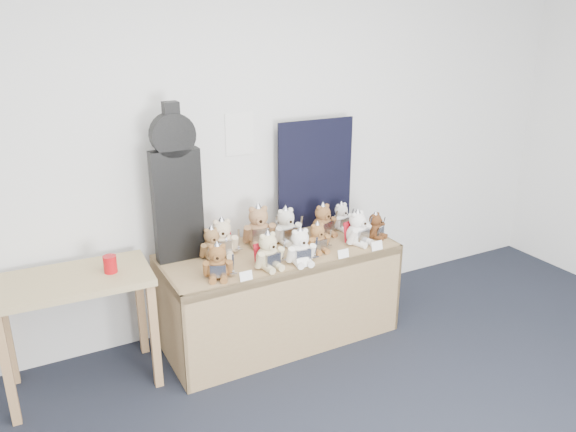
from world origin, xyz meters
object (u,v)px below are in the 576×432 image
teddy_front_centre (300,248)px  teddy_back_end (341,217)px  side_table (75,296)px  teddy_front_left (268,252)px  teddy_back_left (222,239)px  teddy_front_right (318,238)px  teddy_back_right (323,221)px  teddy_front_end (376,226)px  display_table (283,273)px  guitar_case (176,185)px  teddy_back_centre_right (286,227)px  red_cup (110,264)px  teddy_front_far_left (218,263)px  teddy_back_far_left (212,244)px  teddy_front_far_right (358,229)px  teddy_back_centre_left (259,227)px

teddy_front_centre → teddy_back_end: 0.70m
teddy_back_end → side_table: bearing=175.8°
teddy_front_left → teddy_back_left: size_ratio=0.95×
side_table → teddy_front_right: bearing=-4.8°
teddy_back_right → teddy_front_centre: bearing=-147.5°
side_table → teddy_front_end: (2.07, -0.18, 0.14)m
display_table → teddy_front_centre: 0.32m
guitar_case → teddy_front_left: 0.73m
teddy_back_left → teddy_back_centre_right: (0.48, -0.01, 0.00)m
display_table → side_table: 1.35m
red_cup → teddy_front_far_left: 0.64m
teddy_front_right → teddy_back_far_left: size_ratio=0.94×
teddy_front_right → teddy_front_far_right: bearing=-2.8°
teddy_front_far_right → teddy_front_end: 0.19m
teddy_back_left → teddy_back_centre_left: 0.30m
guitar_case → teddy_back_centre_left: 0.68m
teddy_back_centre_right → teddy_back_end: 0.50m
side_table → teddy_front_centre: size_ratio=3.39×
side_table → teddy_back_left: 0.99m
red_cup → teddy_back_centre_left: teddy_back_centre_left is taller
red_cup → teddy_back_centre_right: teddy_back_centre_right is taller
teddy_front_far_left → teddy_back_far_left: 0.31m
side_table → teddy_front_end: 2.08m
teddy_back_right → teddy_back_far_left: (-0.86, -0.00, -0.01)m
teddy_front_far_left → teddy_back_centre_left: 0.59m
teddy_front_right → teddy_back_far_left: 0.72m
teddy_front_centre → teddy_back_left: bearing=143.1°
teddy_back_left → teddy_back_end: bearing=17.0°
guitar_case → teddy_back_far_left: 0.46m
teddy_front_end → teddy_back_left: bearing=142.8°
red_cup → teddy_back_centre_left: 1.06m
side_table → teddy_front_far_left: teddy_front_far_left is taller
teddy_back_centre_left → teddy_back_right: teddy_back_centre_left is taller
display_table → teddy_back_right: teddy_back_right is taller
display_table → teddy_front_far_right: size_ratio=5.91×
teddy_front_right → red_cup: bearing=173.2°
teddy_front_far_left → teddy_back_centre_right: teddy_back_centre_right is taller
side_table → guitar_case: 0.91m
teddy_front_right → teddy_back_left: teddy_back_left is taller
teddy_front_left → teddy_back_centre_left: teddy_back_centre_left is taller
teddy_front_far_right → teddy_back_left: (-0.92, 0.27, 0.01)m
teddy_front_far_right → teddy_back_left: teddy_back_left is taller
teddy_back_right → teddy_back_end: (0.19, 0.05, -0.02)m
side_table → teddy_front_end: bearing=-2.6°
display_table → teddy_front_left: 0.35m
teddy_front_left → teddy_back_centre_right: size_ratio=0.94×
teddy_front_centre → teddy_front_right: bearing=35.9°
display_table → teddy_front_far_right: bearing=-9.3°
red_cup → guitar_case: bearing=17.7°
teddy_front_left → red_cup: bearing=156.9°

